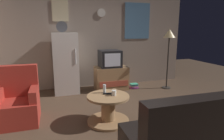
{
  "coord_description": "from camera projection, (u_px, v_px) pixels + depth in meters",
  "views": [
    {
      "loc": [
        -1.15,
        -2.86,
        1.57
      ],
      "look_at": [
        -0.0,
        0.9,
        0.75
      ],
      "focal_mm": 31.04,
      "sensor_mm": 36.0,
      "label": 1
    }
  ],
  "objects": [
    {
      "name": "ground_plane",
      "position": [
        128.0,
        123.0,
        3.33
      ],
      "size": [
        12.0,
        12.0,
        0.0
      ],
      "primitive_type": "plane",
      "color": "#4C3828"
    },
    {
      "name": "wall_with_art",
      "position": [
        96.0,
        38.0,
        5.35
      ],
      "size": [
        5.2,
        0.12,
        2.7
      ],
      "color": "gray",
      "rests_on": "ground_plane"
    },
    {
      "name": "fridge",
      "position": [
        66.0,
        63.0,
        4.84
      ],
      "size": [
        0.6,
        0.62,
        1.77
      ],
      "color": "silver",
      "rests_on": "ground_plane"
    },
    {
      "name": "tv_stand",
      "position": [
        111.0,
        78.0,
        5.17
      ],
      "size": [
        0.84,
        0.53,
        0.61
      ],
      "color": "#9E754C",
      "rests_on": "ground_plane"
    },
    {
      "name": "crt_tv",
      "position": [
        110.0,
        59.0,
        5.05
      ],
      "size": [
        0.54,
        0.51,
        0.44
      ],
      "color": "black",
      "rests_on": "tv_stand"
    },
    {
      "name": "standing_lamp",
      "position": [
        169.0,
        38.0,
        5.05
      ],
      "size": [
        0.32,
        0.32,
        1.59
      ],
      "color": "#332D28",
      "rests_on": "ground_plane"
    },
    {
      "name": "coffee_table",
      "position": [
        108.0,
        109.0,
        3.32
      ],
      "size": [
        0.72,
        0.72,
        0.48
      ],
      "color": "#9E754C",
      "rests_on": "ground_plane"
    },
    {
      "name": "wine_glass",
      "position": [
        104.0,
        89.0,
        3.4
      ],
      "size": [
        0.05,
        0.05,
        0.15
      ],
      "primitive_type": "cylinder",
      "color": "silver",
      "rests_on": "coffee_table"
    },
    {
      "name": "mug_ceramic_white",
      "position": [
        114.0,
        93.0,
        3.26
      ],
      "size": [
        0.08,
        0.08,
        0.09
      ],
      "primitive_type": "cylinder",
      "color": "silver",
      "rests_on": "coffee_table"
    },
    {
      "name": "mug_ceramic_tan",
      "position": [
        114.0,
        92.0,
        3.32
      ],
      "size": [
        0.08,
        0.08,
        0.09
      ],
      "primitive_type": "cylinder",
      "color": "tan",
      "rests_on": "coffee_table"
    },
    {
      "name": "remote_control",
      "position": [
        107.0,
        94.0,
        3.33
      ],
      "size": [
        0.16,
        0.08,
        0.02
      ],
      "primitive_type": "cube",
      "rotation": [
        0.0,
        0.0,
        -0.24
      ],
      "color": "black",
      "rests_on": "coffee_table"
    },
    {
      "name": "armchair",
      "position": [
        18.0,
        103.0,
        3.33
      ],
      "size": [
        0.68,
        0.68,
        0.96
      ],
      "color": "#A52D23",
      "rests_on": "ground_plane"
    },
    {
      "name": "couch",
      "position": [
        199.0,
        138.0,
        2.29
      ],
      "size": [
        1.7,
        0.8,
        0.92
      ],
      "color": "black",
      "rests_on": "ground_plane"
    },
    {
      "name": "book_stack",
      "position": [
        134.0,
        86.0,
        5.32
      ],
      "size": [
        0.22,
        0.18,
        0.12
      ],
      "color": "#B947A7",
      "rests_on": "ground_plane"
    }
  ]
}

